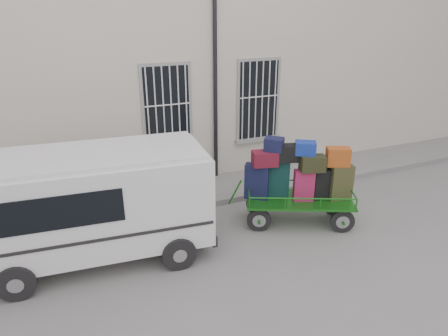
% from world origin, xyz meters
% --- Properties ---
extents(ground, '(80.00, 80.00, 0.00)m').
position_xyz_m(ground, '(0.00, 0.00, 0.00)').
color(ground, slate).
rests_on(ground, ground).
extents(building, '(24.00, 5.15, 6.00)m').
position_xyz_m(building, '(0.00, 5.50, 3.00)').
color(building, beige).
rests_on(building, ground).
extents(sidewalk, '(24.00, 1.70, 0.15)m').
position_xyz_m(sidewalk, '(0.00, 2.20, 0.07)').
color(sidewalk, slate).
rests_on(sidewalk, ground).
extents(luggage_cart, '(2.81, 2.00, 2.06)m').
position_xyz_m(luggage_cart, '(1.74, -0.14, 1.08)').
color(luggage_cart, black).
rests_on(luggage_cart, ground).
extents(van, '(4.54, 2.31, 2.21)m').
position_xyz_m(van, '(-2.66, 0.24, 1.27)').
color(van, white).
rests_on(van, ground).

